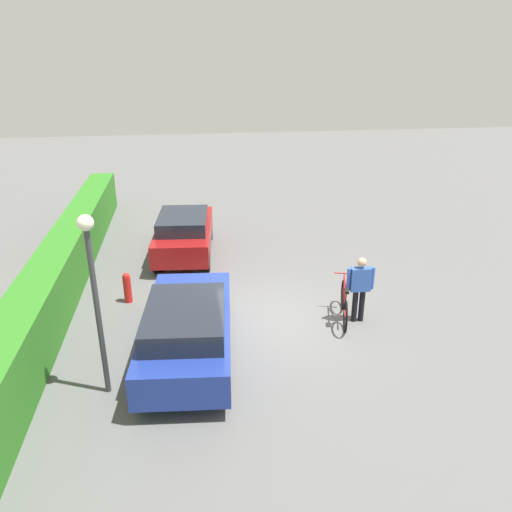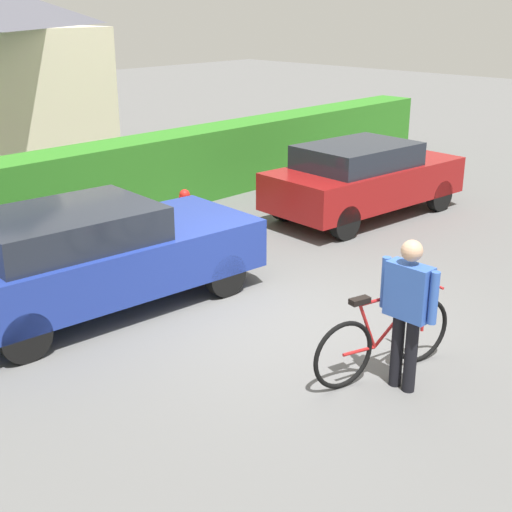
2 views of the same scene
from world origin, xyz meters
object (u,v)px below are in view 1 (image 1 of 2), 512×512
at_px(street_lamp, 93,280).
at_px(parked_car_near, 187,328).
at_px(fire_hydrant, 127,287).
at_px(parked_car_far, 184,233).
at_px(person_rider, 360,285).
at_px(bicycle, 344,304).

bearing_deg(street_lamp, parked_car_near, -61.14).
bearing_deg(fire_hydrant, parked_car_far, -26.09).
xyz_separation_m(person_rider, street_lamp, (-1.86, 5.54, 1.37)).
bearing_deg(person_rider, fire_hydrant, 72.00).
relative_size(parked_car_far, street_lamp, 1.16).
bearing_deg(street_lamp, bicycle, -69.41).
bearing_deg(bicycle, person_rider, -108.32).
distance_m(bicycle, fire_hydrant, 5.45).
bearing_deg(parked_car_far, parked_car_near, 179.96).
distance_m(bicycle, street_lamp, 5.91).
height_order(parked_car_near, street_lamp, street_lamp).
height_order(bicycle, fire_hydrant, bicycle).
relative_size(parked_car_near, fire_hydrant, 5.34).
distance_m(parked_car_near, fire_hydrant, 3.19).
relative_size(parked_car_near, parked_car_far, 1.07).
xyz_separation_m(street_lamp, fire_hydrant, (3.65, -0.05, -1.90)).
bearing_deg(street_lamp, parked_car_far, -12.97).
height_order(parked_car_near, fire_hydrant, parked_car_near).
distance_m(parked_car_near, person_rider, 4.14).
height_order(parked_car_far, person_rider, person_rider).
bearing_deg(street_lamp, fire_hydrant, -0.79).
bearing_deg(parked_car_near, person_rider, -75.77).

